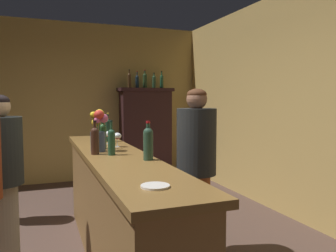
{
  "coord_description": "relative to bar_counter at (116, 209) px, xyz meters",
  "views": [
    {
      "loc": [
        -0.26,
        -2.82,
        1.49
      ],
      "look_at": [
        0.85,
        0.09,
        1.24
      ],
      "focal_mm": 36.14,
      "sensor_mm": 36.0,
      "label": 1
    }
  ],
  "objects": [
    {
      "name": "bar_counter",
      "position": [
        0.0,
        0.0,
        0.0
      ],
      "size": [
        0.53,
        3.11,
        1.01
      ],
      "color": "brown",
      "rests_on": "ground"
    },
    {
      "name": "wine_glass_front",
      "position": [
        0.11,
        0.4,
        0.61
      ],
      "size": [
        0.08,
        0.08,
        0.14
      ],
      "color": "white",
      "rests_on": "bar_counter"
    },
    {
      "name": "flower_arrangement",
      "position": [
        -0.11,
        0.18,
        0.7
      ],
      "size": [
        0.16,
        0.15,
        0.39
      ],
      "color": "#3B4A6C",
      "rests_on": "bar_counter"
    },
    {
      "name": "display_bottle_left",
      "position": [
        0.94,
        3.13,
        1.33
      ],
      "size": [
        0.07,
        0.07,
        0.33
      ],
      "color": "#4A301A",
      "rests_on": "display_cabinet"
    },
    {
      "name": "wine_bottle_pinot",
      "position": [
        -0.05,
        -0.07,
        0.63
      ],
      "size": [
        0.06,
        0.06,
        0.3
      ],
      "color": "#224831",
      "rests_on": "bar_counter"
    },
    {
      "name": "patron_near_entrance",
      "position": [
        -0.94,
        0.26,
        0.32
      ],
      "size": [
        0.37,
        0.37,
        1.53
      ],
      "rotation": [
        0.0,
        0.0,
        0.12
      ],
      "color": "#9C9986",
      "rests_on": "ground"
    },
    {
      "name": "display_bottle_midright",
      "position": [
        1.41,
        3.13,
        1.31
      ],
      "size": [
        0.07,
        0.07,
        0.29
      ],
      "color": "#2E5033",
      "rests_on": "display_cabinet"
    },
    {
      "name": "wall_back",
      "position": [
        -0.36,
        3.43,
        0.92
      ],
      "size": [
        5.43,
        0.12,
        2.85
      ],
      "primitive_type": "cube",
      "color": "tan",
      "rests_on": "ground"
    },
    {
      "name": "wine_bottle_chardonnay",
      "position": [
        0.1,
        0.87,
        0.64
      ],
      "size": [
        0.06,
        0.06,
        0.33
      ],
      "color": "#173123",
      "rests_on": "bar_counter"
    },
    {
      "name": "wine_bottle_rose",
      "position": [
        -0.17,
        0.02,
        0.63
      ],
      "size": [
        0.07,
        0.07,
        0.29
      ],
      "color": "#42271C",
      "rests_on": "bar_counter"
    },
    {
      "name": "display_bottle_right",
      "position": [
        1.56,
        3.13,
        1.32
      ],
      "size": [
        0.06,
        0.06,
        0.33
      ],
      "color": "#215033",
      "rests_on": "display_cabinet"
    },
    {
      "name": "display_cabinet",
      "position": [
        1.24,
        3.13,
        0.37
      ],
      "size": [
        1.0,
        0.42,
        1.69
      ],
      "color": "black",
      "rests_on": "ground"
    },
    {
      "name": "display_bottle_center",
      "position": [
        1.23,
        3.13,
        1.33
      ],
      "size": [
        0.08,
        0.08,
        0.34
      ],
      "color": "#2B4627",
      "rests_on": "display_cabinet"
    },
    {
      "name": "wine_bottle_syrah",
      "position": [
        -0.05,
        0.32,
        0.64
      ],
      "size": [
        0.07,
        0.07,
        0.32
      ],
      "color": "#274E28",
      "rests_on": "bar_counter"
    },
    {
      "name": "bartender",
      "position": [
        0.75,
        -0.09,
        0.35
      ],
      "size": [
        0.37,
        0.37,
        1.59
      ],
      "rotation": [
        0.0,
        0.0,
        3.09
      ],
      "color": "brown",
      "rests_on": "ground"
    },
    {
      "name": "wine_glass_mid",
      "position": [
        0.07,
        0.67,
        0.6
      ],
      "size": [
        0.07,
        0.07,
        0.14
      ],
      "color": "white",
      "rests_on": "bar_counter"
    },
    {
      "name": "wall_right",
      "position": [
        2.36,
        -0.08,
        0.92
      ],
      "size": [
        0.12,
        7.02,
        2.85
      ],
      "primitive_type": "cube",
      "color": "tan",
      "rests_on": "ground"
    },
    {
      "name": "wine_bottle_merlot",
      "position": [
        0.18,
        -0.4,
        0.64
      ],
      "size": [
        0.08,
        0.08,
        0.31
      ],
      "color": "#284534",
      "rests_on": "bar_counter"
    },
    {
      "name": "display_bottle_midleft",
      "position": [
        1.08,
        3.13,
        1.31
      ],
      "size": [
        0.06,
        0.06,
        0.31
      ],
      "color": "#192B39",
      "rests_on": "display_cabinet"
    },
    {
      "name": "cheese_plate",
      "position": [
        -0.04,
        -1.2,
        0.51
      ],
      "size": [
        0.16,
        0.16,
        0.01
      ],
      "primitive_type": "cylinder",
      "color": "white",
      "rests_on": "bar_counter"
    }
  ]
}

